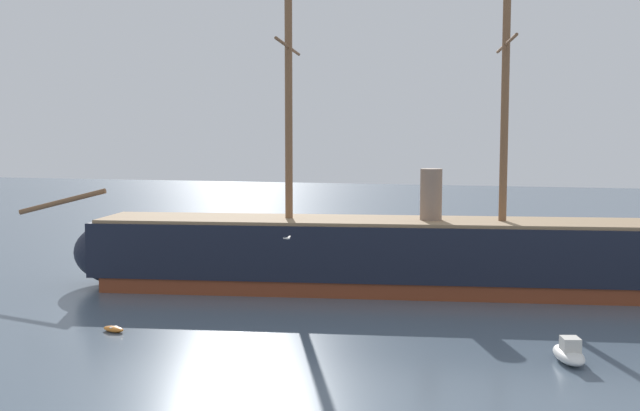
{
  "coord_description": "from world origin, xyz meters",
  "views": [
    {
      "loc": [
        15.51,
        -13.91,
        14.11
      ],
      "look_at": [
        0.92,
        39.07,
        8.98
      ],
      "focal_mm": 43.09,
      "sensor_mm": 36.0,
      "label": 1
    }
  ],
  "objects_px": {
    "tall_ship": "(394,254)",
    "seagull_in_flight": "(287,238)",
    "motorboat_alongside_stern": "(569,353)",
    "dinghy_alongside_bow": "(114,329)"
  },
  "relations": [
    {
      "from": "tall_ship",
      "to": "seagull_in_flight",
      "type": "bearing_deg",
      "value": -93.26
    },
    {
      "from": "seagull_in_flight",
      "to": "dinghy_alongside_bow",
      "type": "bearing_deg",
      "value": 155.71
    },
    {
      "from": "tall_ship",
      "to": "motorboat_alongside_stern",
      "type": "relative_size",
      "value": 15.59
    },
    {
      "from": "dinghy_alongside_bow",
      "to": "seagull_in_flight",
      "type": "relative_size",
      "value": 1.63
    },
    {
      "from": "motorboat_alongside_stern",
      "to": "seagull_in_flight",
      "type": "bearing_deg",
      "value": -153.5
    },
    {
      "from": "tall_ship",
      "to": "motorboat_alongside_stern",
      "type": "bearing_deg",
      "value": -52.57
    },
    {
      "from": "dinghy_alongside_bow",
      "to": "motorboat_alongside_stern",
      "type": "height_order",
      "value": "motorboat_alongside_stern"
    },
    {
      "from": "tall_ship",
      "to": "dinghy_alongside_bow",
      "type": "height_order",
      "value": "tall_ship"
    },
    {
      "from": "dinghy_alongside_bow",
      "to": "seagull_in_flight",
      "type": "height_order",
      "value": "seagull_in_flight"
    },
    {
      "from": "seagull_in_flight",
      "to": "tall_ship",
      "type": "bearing_deg",
      "value": 86.74
    }
  ]
}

